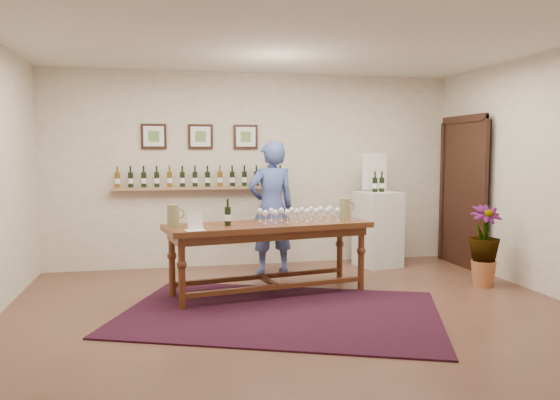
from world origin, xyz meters
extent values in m
plane|color=#533524|center=(0.00, 0.00, 0.00)|extent=(6.00, 6.00, 0.00)
plane|color=silver|center=(0.00, 2.50, 1.40)|extent=(6.00, 0.00, 6.00)
plane|color=silver|center=(0.00, -2.50, 1.40)|extent=(6.00, 0.00, 6.00)
plane|color=silver|center=(3.00, 0.00, 1.40)|extent=(0.00, 5.00, 5.00)
plane|color=silver|center=(0.00, 0.00, 2.80)|extent=(6.00, 6.00, 0.00)
cube|color=#A07557|center=(-0.80, 2.41, 1.15)|extent=(2.50, 0.16, 0.04)
cube|color=black|center=(2.94, 1.70, 1.05)|extent=(0.10, 1.00, 2.10)
cube|color=black|center=(2.89, 1.70, 1.05)|extent=(0.04, 1.12, 2.22)
cube|color=black|center=(-1.45, 2.48, 1.88)|extent=(0.35, 0.03, 0.35)
cube|color=white|center=(-1.45, 2.46, 1.88)|extent=(0.28, 0.01, 0.28)
cube|color=#64944A|center=(-1.45, 2.45, 1.88)|extent=(0.15, 0.00, 0.15)
cube|color=black|center=(-0.80, 2.48, 1.88)|extent=(0.35, 0.03, 0.35)
cube|color=white|center=(-0.80, 2.46, 1.88)|extent=(0.28, 0.01, 0.28)
cube|color=#64944A|center=(-0.80, 2.45, 1.88)|extent=(0.15, 0.00, 0.15)
cube|color=black|center=(-0.15, 2.48, 1.88)|extent=(0.35, 0.03, 0.35)
cube|color=white|center=(-0.15, 2.46, 1.88)|extent=(0.28, 0.01, 0.28)
cube|color=#64944A|center=(-0.15, 2.45, 1.88)|extent=(0.15, 0.00, 0.15)
cube|color=#420B11|center=(-0.18, -0.05, 0.01)|extent=(3.76, 3.16, 0.02)
cube|color=#492412|center=(-0.15, 0.74, 0.81)|extent=(2.46, 1.15, 0.06)
cube|color=#492412|center=(-0.15, 0.74, 0.73)|extent=(2.31, 1.00, 0.11)
cylinder|color=#492412|center=(-1.16, 0.29, 0.39)|extent=(0.09, 0.09, 0.77)
cylinder|color=#492412|center=(0.96, 0.66, 0.39)|extent=(0.09, 0.09, 0.77)
cylinder|color=#492412|center=(-1.25, 0.82, 0.39)|extent=(0.09, 0.09, 0.77)
cylinder|color=#492412|center=(0.87, 1.19, 0.39)|extent=(0.09, 0.09, 0.77)
cube|color=#492412|center=(-0.10, 0.48, 0.15)|extent=(2.13, 0.42, 0.05)
cube|color=#492412|center=(-0.19, 1.01, 0.15)|extent=(2.13, 0.42, 0.05)
cube|color=#492412|center=(-0.15, 0.74, 0.15)|extent=(0.15, 0.54, 0.05)
cube|color=white|center=(-1.01, 0.34, 0.93)|extent=(0.22, 0.18, 0.18)
cube|color=silver|center=(1.71, 1.98, 0.54)|extent=(0.66, 0.66, 1.09)
cube|color=white|center=(1.72, 2.15, 1.38)|extent=(0.42, 0.12, 0.58)
cone|color=#A65E37|center=(2.53, 0.56, 0.16)|extent=(0.30, 0.30, 0.32)
imported|color=#153317|center=(2.53, 0.56, 0.59)|extent=(0.50, 0.50, 0.55)
imported|color=#3E5094|center=(0.10, 1.84, 0.90)|extent=(0.72, 0.53, 1.81)
camera|label=1|loc=(-1.34, -5.41, 1.66)|focal=35.00mm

